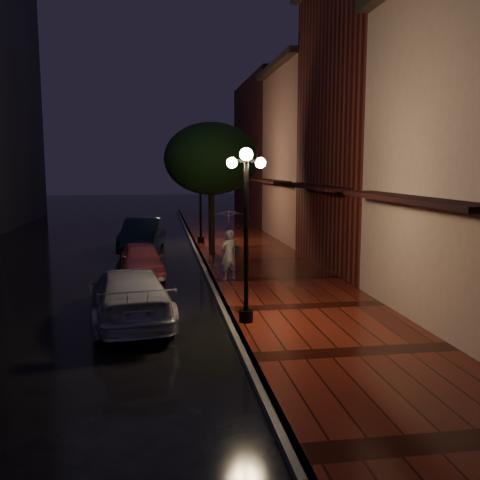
{
  "coord_description": "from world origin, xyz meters",
  "views": [
    {
      "loc": [
        -1.78,
        -17.81,
        4.02
      ],
      "look_at": [
        1.11,
        0.9,
        1.4
      ],
      "focal_mm": 40.0,
      "sensor_mm": 36.0,
      "label": 1
    }
  ],
  "objects_px": {
    "pink_car": "(142,259)",
    "silver_car": "(129,295)",
    "navy_car": "(143,235)",
    "streetlamp_far": "(200,195)",
    "streetlamp_near": "(246,225)",
    "woman_with_umbrella": "(229,234)",
    "street_tree": "(211,161)",
    "parking_meter": "(227,252)"
  },
  "relations": [
    {
      "from": "street_tree",
      "to": "woman_with_umbrella",
      "type": "distance_m",
      "value": 6.39
    },
    {
      "from": "streetlamp_far",
      "to": "woman_with_umbrella",
      "type": "distance_m",
      "value": 8.93
    },
    {
      "from": "street_tree",
      "to": "navy_car",
      "type": "relative_size",
      "value": 1.21
    },
    {
      "from": "pink_car",
      "to": "silver_car",
      "type": "distance_m",
      "value": 5.97
    },
    {
      "from": "streetlamp_far",
      "to": "parking_meter",
      "type": "distance_m",
      "value": 7.86
    },
    {
      "from": "streetlamp_far",
      "to": "street_tree",
      "type": "relative_size",
      "value": 0.74
    },
    {
      "from": "streetlamp_near",
      "to": "silver_car",
      "type": "xyz_separation_m",
      "value": [
        -2.9,
        0.92,
        -1.89
      ]
    },
    {
      "from": "silver_car",
      "to": "navy_car",
      "type": "bearing_deg",
      "value": -97.99
    },
    {
      "from": "streetlamp_far",
      "to": "parking_meter",
      "type": "height_order",
      "value": "streetlamp_far"
    },
    {
      "from": "silver_car",
      "to": "woman_with_umbrella",
      "type": "bearing_deg",
      "value": -134.72
    },
    {
      "from": "streetlamp_near",
      "to": "parking_meter",
      "type": "relative_size",
      "value": 3.51
    },
    {
      "from": "streetlamp_near",
      "to": "navy_car",
      "type": "relative_size",
      "value": 0.9
    },
    {
      "from": "streetlamp_far",
      "to": "woman_with_umbrella",
      "type": "xyz_separation_m",
      "value": [
        0.25,
        -8.88,
        -0.87
      ]
    },
    {
      "from": "woman_with_umbrella",
      "to": "streetlamp_far",
      "type": "bearing_deg",
      "value": -109.76
    },
    {
      "from": "streetlamp_far",
      "to": "pink_car",
      "type": "relative_size",
      "value": 1.18
    },
    {
      "from": "woman_with_umbrella",
      "to": "pink_car",
      "type": "bearing_deg",
      "value": -51.96
    },
    {
      "from": "streetlamp_far",
      "to": "pink_car",
      "type": "xyz_separation_m",
      "value": [
        -2.76,
        -7.11,
        -1.98
      ]
    },
    {
      "from": "silver_car",
      "to": "streetlamp_far",
      "type": "bearing_deg",
      "value": -110.28
    },
    {
      "from": "streetlamp_near",
      "to": "navy_car",
      "type": "bearing_deg",
      "value": 102.53
    },
    {
      "from": "pink_car",
      "to": "navy_car",
      "type": "bearing_deg",
      "value": 85.11
    },
    {
      "from": "streetlamp_far",
      "to": "parking_meter",
      "type": "bearing_deg",
      "value": -87.57
    },
    {
      "from": "navy_car",
      "to": "woman_with_umbrella",
      "type": "bearing_deg",
      "value": -60.91
    },
    {
      "from": "streetlamp_near",
      "to": "streetlamp_far",
      "type": "xyz_separation_m",
      "value": [
        0.0,
        14.0,
        0.0
      ]
    },
    {
      "from": "streetlamp_near",
      "to": "silver_car",
      "type": "relative_size",
      "value": 0.88
    },
    {
      "from": "street_tree",
      "to": "navy_car",
      "type": "xyz_separation_m",
      "value": [
        -3.11,
        1.86,
        -3.46
      ]
    },
    {
      "from": "streetlamp_near",
      "to": "woman_with_umbrella",
      "type": "relative_size",
      "value": 1.8
    },
    {
      "from": "pink_car",
      "to": "silver_car",
      "type": "xyz_separation_m",
      "value": [
        -0.15,
        -5.97,
        0.09
      ]
    },
    {
      "from": "streetlamp_far",
      "to": "parking_meter",
      "type": "xyz_separation_m",
      "value": [
        0.32,
        -7.67,
        -1.71
      ]
    },
    {
      "from": "pink_car",
      "to": "street_tree",
      "type": "bearing_deg",
      "value": 47.8
    },
    {
      "from": "pink_car",
      "to": "woman_with_umbrella",
      "type": "height_order",
      "value": "woman_with_umbrella"
    },
    {
      "from": "silver_car",
      "to": "pink_car",
      "type": "bearing_deg",
      "value": -99.16
    },
    {
      "from": "silver_car",
      "to": "woman_with_umbrella",
      "type": "relative_size",
      "value": 2.04
    },
    {
      "from": "pink_car",
      "to": "parking_meter",
      "type": "relative_size",
      "value": 2.98
    },
    {
      "from": "pink_car",
      "to": "navy_car",
      "type": "height_order",
      "value": "navy_car"
    },
    {
      "from": "navy_car",
      "to": "streetlamp_far",
      "type": "bearing_deg",
      "value": 29.07
    },
    {
      "from": "streetlamp_near",
      "to": "street_tree",
      "type": "height_order",
      "value": "street_tree"
    },
    {
      "from": "navy_car",
      "to": "streetlamp_near",
      "type": "bearing_deg",
      "value": -70.28
    },
    {
      "from": "streetlamp_far",
      "to": "woman_with_umbrella",
      "type": "relative_size",
      "value": 1.8
    },
    {
      "from": "parking_meter",
      "to": "woman_with_umbrella",
      "type": "bearing_deg",
      "value": -73.86
    },
    {
      "from": "pink_car",
      "to": "navy_car",
      "type": "distance_m",
      "value": 5.96
    },
    {
      "from": "woman_with_umbrella",
      "to": "silver_car",
      "type": "bearing_deg",
      "value": 31.66
    },
    {
      "from": "streetlamp_near",
      "to": "woman_with_umbrella",
      "type": "height_order",
      "value": "streetlamp_near"
    }
  ]
}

